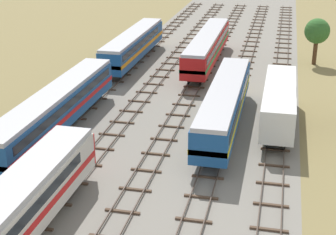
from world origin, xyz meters
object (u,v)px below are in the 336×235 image
Objects in this scene: passenger_coach_centre_left_farther at (207,45)px; freight_boxcar_centre_right_midfar at (279,101)px; diesel_railcar_far_left_far at (134,44)px; diesel_railcar_left_nearest at (6,219)px; diesel_railcar_centre_mid at (225,103)px; passenger_coach_far_left_near at (55,107)px.

freight_boxcar_centre_right_midfar is at bearing -63.55° from passenger_coach_centre_left_farther.
diesel_railcar_far_left_far is at bearing -172.68° from passenger_coach_centre_left_farther.
diesel_railcar_centre_mid is at bearing 66.23° from diesel_railcar_left_nearest.
diesel_railcar_centre_mid is (9.51, 21.60, 0.00)m from diesel_railcar_left_nearest.
passenger_coach_centre_left_farther reaches higher than freight_boxcar_centre_right_midfar.
diesel_railcar_centre_mid is 0.93× the size of passenger_coach_centre_left_farther.
diesel_railcar_left_nearest is 1.46× the size of freight_boxcar_centre_right_midfar.
passenger_coach_far_left_near is at bearing -161.42° from freight_boxcar_centre_right_midfar.
diesel_railcar_left_nearest and diesel_railcar_far_left_far have the same top height.
freight_boxcar_centre_right_midfar is (4.76, 1.96, -0.15)m from diesel_railcar_centre_mid.
diesel_railcar_centre_mid and passenger_coach_centre_left_farther have the same top height.
diesel_railcar_far_left_far is (-14.27, 19.87, 0.00)m from diesel_railcar_centre_mid.
diesel_railcar_far_left_far is 0.93× the size of passenger_coach_centre_left_farther.
diesel_railcar_left_nearest is 42.96m from passenger_coach_centre_left_farther.
passenger_coach_far_left_near is 27.25m from passenger_coach_centre_left_farther.
passenger_coach_centre_left_farther is (-4.76, 21.09, 0.02)m from diesel_railcar_centre_mid.
diesel_railcar_far_left_far is (-4.76, 41.47, 0.00)m from diesel_railcar_left_nearest.
passenger_coach_far_left_near is at bearing -90.00° from diesel_railcar_far_left_far.
diesel_railcar_far_left_far is at bearing 96.54° from diesel_railcar_left_nearest.
freight_boxcar_centre_right_midfar is 26.14m from diesel_railcar_far_left_far.
diesel_railcar_left_nearest is at bearing -121.22° from freight_boxcar_centre_right_midfar.
diesel_railcar_far_left_far is (-19.03, 17.91, 0.15)m from freight_boxcar_centre_right_midfar.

